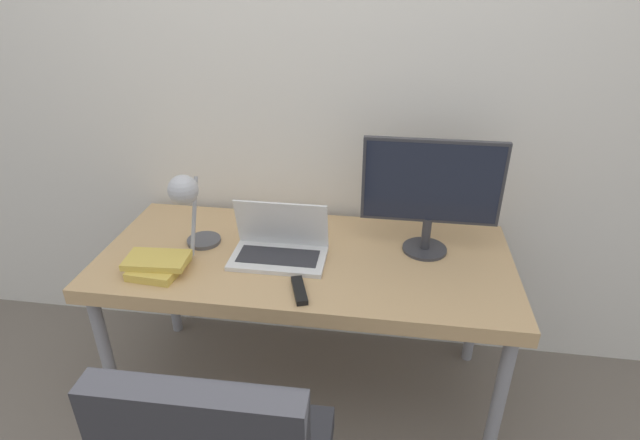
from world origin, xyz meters
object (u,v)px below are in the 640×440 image
object	(u,v)px
desk_lamp	(188,201)
book_stack	(158,264)
laptop	(279,247)
game_controller	(154,268)
monitor	(431,189)

from	to	relation	value
desk_lamp	book_stack	world-z (taller)	desk_lamp
desk_lamp	laptop	bearing A→B (deg)	6.55
laptop	book_stack	xyz separation A→B (m)	(-0.43, -0.16, -0.02)
desk_lamp	game_controller	size ratio (longest dim) A/B	2.40
laptop	game_controller	distance (m)	0.48
book_stack	game_controller	size ratio (longest dim) A/B	1.63
monitor	book_stack	world-z (taller)	monitor
laptop	book_stack	bearing A→B (deg)	-159.67
laptop	desk_lamp	distance (m)	0.39
desk_lamp	monitor	bearing A→B (deg)	10.97
desk_lamp	game_controller	bearing A→B (deg)	-127.16
game_controller	laptop	bearing A→B (deg)	21.99
desk_lamp	game_controller	xyz separation A→B (m)	(-0.11, -0.14, -0.22)
book_stack	monitor	bearing A→B (deg)	16.53
laptop	desk_lamp	bearing A→B (deg)	-173.45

